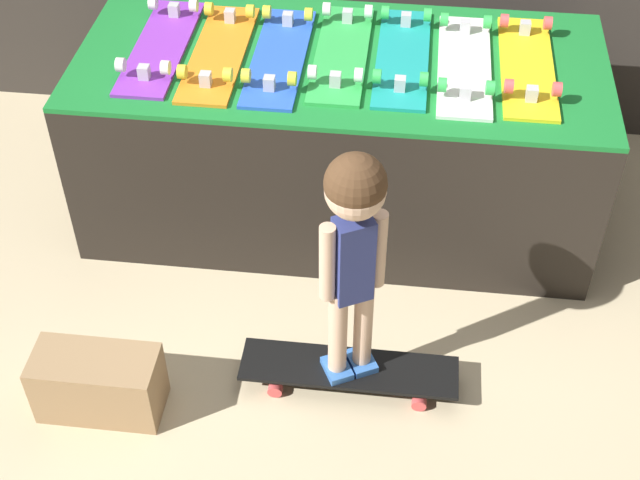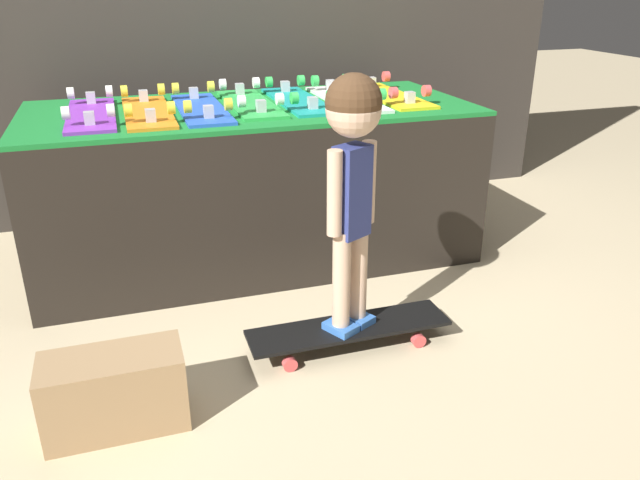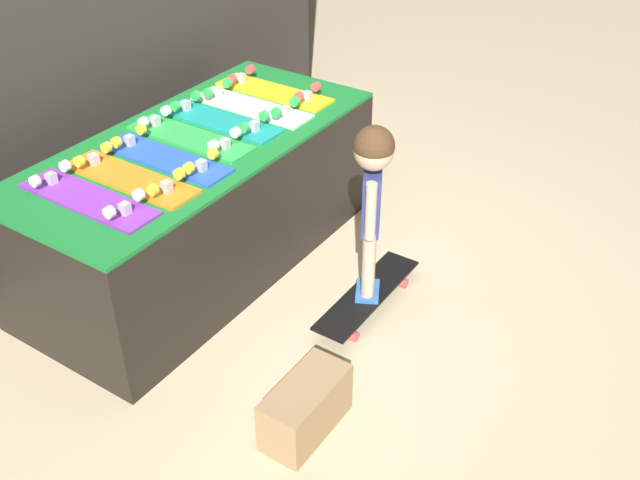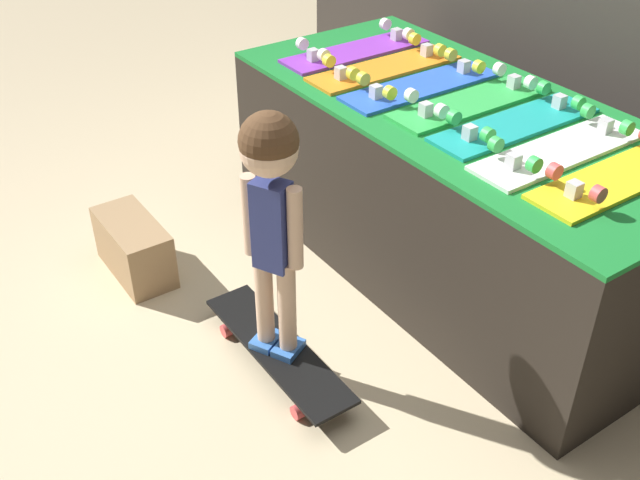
# 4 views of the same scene
# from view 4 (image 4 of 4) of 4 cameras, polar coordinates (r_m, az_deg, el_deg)

# --- Properties ---
(ground_plane) EXTENTS (16.00, 16.00, 0.00)m
(ground_plane) POSITION_cam_4_polar(r_m,az_deg,el_deg) (3.05, 1.18, -5.39)
(ground_plane) COLOR beige
(display_rack) EXTENTS (2.04, 0.92, 0.74)m
(display_rack) POSITION_cam_4_polar(r_m,az_deg,el_deg) (3.17, 10.33, 3.89)
(display_rack) COLOR black
(display_rack) RESTS_ON ground_plane
(skateboard_purple_on_rack) EXTENTS (0.20, 0.71, 0.09)m
(skateboard_purple_on_rack) POSITION_cam_4_polar(r_m,az_deg,el_deg) (3.48, 2.75, 14.32)
(skateboard_purple_on_rack) COLOR purple
(skateboard_purple_on_rack) RESTS_ON display_rack
(skateboard_orange_on_rack) EXTENTS (0.20, 0.71, 0.09)m
(skateboard_orange_on_rack) POSITION_cam_4_polar(r_m,az_deg,el_deg) (3.30, 4.97, 13.06)
(skateboard_orange_on_rack) COLOR orange
(skateboard_orange_on_rack) RESTS_ON display_rack
(skateboard_blue_on_rack) EXTENTS (0.20, 0.71, 0.09)m
(skateboard_blue_on_rack) POSITION_cam_4_polar(r_m,az_deg,el_deg) (3.13, 7.71, 11.71)
(skateboard_blue_on_rack) COLOR blue
(skateboard_blue_on_rack) RESTS_ON display_rack
(skateboard_green_on_rack) EXTENTS (0.20, 0.71, 0.09)m
(skateboard_green_on_rack) POSITION_cam_4_polar(r_m,az_deg,el_deg) (3.01, 11.41, 10.38)
(skateboard_green_on_rack) COLOR green
(skateboard_green_on_rack) RESTS_ON display_rack
(skateboard_teal_on_rack) EXTENTS (0.20, 0.71, 0.09)m
(skateboard_teal_on_rack) POSITION_cam_4_polar(r_m,az_deg,el_deg) (2.87, 14.67, 8.69)
(skateboard_teal_on_rack) COLOR teal
(skateboard_teal_on_rack) RESTS_ON display_rack
(skateboard_white_on_rack) EXTENTS (0.20, 0.71, 0.09)m
(skateboard_white_on_rack) POSITION_cam_4_polar(r_m,az_deg,el_deg) (2.72, 17.83, 6.65)
(skateboard_white_on_rack) COLOR white
(skateboard_white_on_rack) RESTS_ON display_rack
(skateboard_yellow_on_rack) EXTENTS (0.20, 0.71, 0.09)m
(skateboard_yellow_on_rack) POSITION_cam_4_polar(r_m,az_deg,el_deg) (2.62, 21.94, 4.64)
(skateboard_yellow_on_rack) COLOR yellow
(skateboard_yellow_on_rack) RESTS_ON display_rack
(skateboard_on_floor) EXTENTS (0.77, 0.19, 0.09)m
(skateboard_on_floor) POSITION_cam_4_polar(r_m,az_deg,el_deg) (2.77, -3.24, -8.38)
(skateboard_on_floor) COLOR black
(skateboard_on_floor) RESTS_ON ground_plane
(child) EXTENTS (0.21, 0.19, 0.93)m
(child) POSITION_cam_4_polar(r_m,az_deg,el_deg) (2.37, -3.76, 3.53)
(child) COLOR #3870C6
(child) RESTS_ON skateboard_on_floor
(storage_box) EXTENTS (0.43, 0.20, 0.25)m
(storage_box) POSITION_cam_4_polar(r_m,az_deg,el_deg) (3.29, -13.99, -0.55)
(storage_box) COLOR #A37F56
(storage_box) RESTS_ON ground_plane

